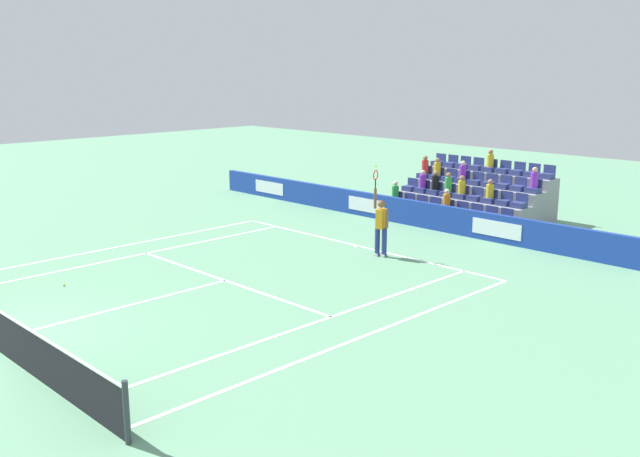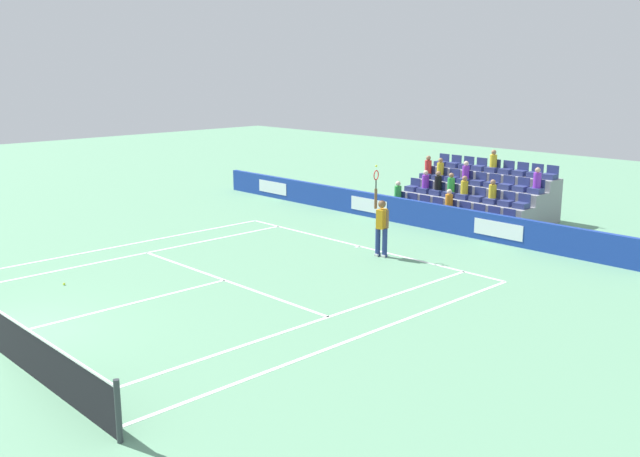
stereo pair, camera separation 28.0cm
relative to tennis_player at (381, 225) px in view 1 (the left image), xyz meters
name	(u,v)px [view 1 (the left image)]	position (x,y,z in m)	size (l,w,h in m)	color
line_baseline	(359,246)	(1.33, -0.46, -0.99)	(10.97, 0.10, 0.01)	white
line_service	(225,280)	(1.33, 5.03, -0.99)	(8.23, 0.10, 0.01)	white
line_centre_service	(121,307)	(1.33, 8.23, -0.99)	(0.10, 6.40, 0.01)	white
line_singles_sideline_left	(133,256)	(5.44, 5.49, -0.99)	(0.10, 11.89, 0.01)	white
line_singles_sideline_right	(317,322)	(-2.79, 5.49, -0.99)	(0.10, 11.89, 0.01)	white
line_doubles_sideline_left	(111,248)	(6.81, 5.49, -0.99)	(0.10, 11.89, 0.01)	white
line_doubles_sideline_right	(361,337)	(-4.16, 5.49, -0.99)	(0.10, 11.89, 0.01)	white
line_centre_mark	(357,247)	(1.33, -0.36, -0.99)	(0.10, 0.20, 0.01)	white
sponsor_barrier	(428,216)	(1.33, -4.19, -0.52)	(23.31, 0.22, 0.95)	#193899
tennis_player	(381,225)	(0.00, 0.00, 0.00)	(0.54, 0.41, 2.85)	navy
stadium_stand	(473,199)	(1.34, -7.12, -0.30)	(5.58, 3.80, 2.57)	gray
loose_tennis_ball	(64,285)	(3.97, 8.44, -0.96)	(0.07, 0.07, 0.07)	#D1E533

